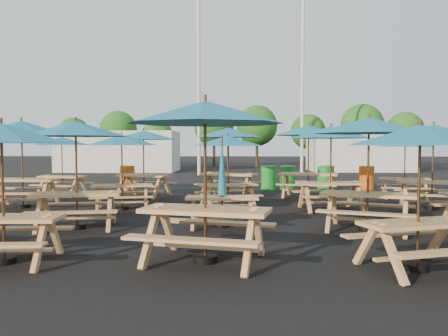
{
  "coord_description": "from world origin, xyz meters",
  "views": [
    {
      "loc": [
        0.54,
        -12.46,
        1.83
      ],
      "look_at": [
        0.0,
        1.5,
        1.1
      ],
      "focal_mm": 35.0,
      "sensor_mm": 36.0,
      "label": 1
    }
  ],
  "objects_px": {
    "picnic_unit_19": "(405,145)",
    "waste_bin_5": "(366,178)",
    "waste_bin_1": "(268,178)",
    "picnic_unit_5": "(76,134)",
    "picnic_unit_13": "(369,131)",
    "picnic_unit_18": "(433,135)",
    "picnic_unit_14": "(331,137)",
    "waste_bin_2": "(288,178)",
    "picnic_unit_6": "(122,144)",
    "picnic_unit_8": "(205,120)",
    "picnic_unit_3": "(62,144)",
    "picnic_unit_11": "(229,136)",
    "picnic_unit_2": "(22,131)",
    "picnic_unit_15": "(309,134)",
    "picnic_unit_9": "(222,189)",
    "picnic_unit_10": "(228,144)",
    "waste_bin_0": "(127,177)",
    "picnic_unit_4": "(1,140)",
    "waste_bin_4": "(327,177)",
    "picnic_unit_7": "(143,138)",
    "picnic_unit_12": "(420,142)",
    "waste_bin_3": "(325,178)"
  },
  "relations": [
    {
      "from": "picnic_unit_19",
      "to": "waste_bin_5",
      "type": "relative_size",
      "value": 2.47
    },
    {
      "from": "picnic_unit_19",
      "to": "waste_bin_1",
      "type": "xyz_separation_m",
      "value": [
        -4.5,
        2.75,
        -1.34
      ]
    },
    {
      "from": "picnic_unit_5",
      "to": "picnic_unit_19",
      "type": "height_order",
      "value": "picnic_unit_5"
    },
    {
      "from": "picnic_unit_13",
      "to": "picnic_unit_18",
      "type": "distance_m",
      "value": 4.21
    },
    {
      "from": "picnic_unit_14",
      "to": "waste_bin_2",
      "type": "height_order",
      "value": "picnic_unit_14"
    },
    {
      "from": "picnic_unit_6",
      "to": "picnic_unit_8",
      "type": "distance_m",
      "value": 6.17
    },
    {
      "from": "picnic_unit_3",
      "to": "picnic_unit_11",
      "type": "height_order",
      "value": "picnic_unit_11"
    },
    {
      "from": "picnic_unit_11",
      "to": "picnic_unit_2",
      "type": "bearing_deg",
      "value": -135.21
    },
    {
      "from": "waste_bin_1",
      "to": "picnic_unit_2",
      "type": "bearing_deg",
      "value": -143.78
    },
    {
      "from": "picnic_unit_15",
      "to": "waste_bin_1",
      "type": "bearing_deg",
      "value": 130.03
    },
    {
      "from": "picnic_unit_6",
      "to": "picnic_unit_13",
      "type": "height_order",
      "value": "picnic_unit_13"
    },
    {
      "from": "picnic_unit_9",
      "to": "picnic_unit_10",
      "type": "distance_m",
      "value": 3.11
    },
    {
      "from": "picnic_unit_6",
      "to": "picnic_unit_19",
      "type": "relative_size",
      "value": 1.04
    },
    {
      "from": "picnic_unit_15",
      "to": "picnic_unit_19",
      "type": "relative_size",
      "value": 1.25
    },
    {
      "from": "picnic_unit_18",
      "to": "waste_bin_0",
      "type": "relative_size",
      "value": 2.93
    },
    {
      "from": "picnic_unit_4",
      "to": "waste_bin_5",
      "type": "xyz_separation_m",
      "value": [
        8.85,
        11.6,
        -1.42
      ]
    },
    {
      "from": "waste_bin_0",
      "to": "waste_bin_1",
      "type": "distance_m",
      "value": 5.86
    },
    {
      "from": "picnic_unit_3",
      "to": "picnic_unit_10",
      "type": "height_order",
      "value": "picnic_unit_3"
    },
    {
      "from": "waste_bin_1",
      "to": "waste_bin_4",
      "type": "distance_m",
      "value": 2.49
    },
    {
      "from": "picnic_unit_5",
      "to": "waste_bin_2",
      "type": "relative_size",
      "value": 2.75
    },
    {
      "from": "picnic_unit_8",
      "to": "picnic_unit_15",
      "type": "height_order",
      "value": "picnic_unit_15"
    },
    {
      "from": "picnic_unit_6",
      "to": "picnic_unit_10",
      "type": "xyz_separation_m",
      "value": [
        2.99,
        0.41,
        -0.02
      ]
    },
    {
      "from": "picnic_unit_7",
      "to": "picnic_unit_18",
      "type": "xyz_separation_m",
      "value": [
        8.87,
        -2.69,
        0.06
      ]
    },
    {
      "from": "picnic_unit_5",
      "to": "picnic_unit_10",
      "type": "height_order",
      "value": "picnic_unit_5"
    },
    {
      "from": "picnic_unit_14",
      "to": "waste_bin_4",
      "type": "distance_m",
      "value": 6.34
    },
    {
      "from": "picnic_unit_19",
      "to": "waste_bin_4",
      "type": "distance_m",
      "value": 3.98
    },
    {
      "from": "waste_bin_0",
      "to": "waste_bin_4",
      "type": "height_order",
      "value": "same"
    },
    {
      "from": "picnic_unit_2",
      "to": "picnic_unit_19",
      "type": "relative_size",
      "value": 1.06
    },
    {
      "from": "picnic_unit_4",
      "to": "picnic_unit_13",
      "type": "distance_m",
      "value": 6.97
    },
    {
      "from": "picnic_unit_2",
      "to": "picnic_unit_8",
      "type": "relative_size",
      "value": 0.87
    },
    {
      "from": "picnic_unit_5",
      "to": "picnic_unit_8",
      "type": "height_order",
      "value": "picnic_unit_8"
    },
    {
      "from": "picnic_unit_12",
      "to": "waste_bin_4",
      "type": "height_order",
      "value": "picnic_unit_12"
    },
    {
      "from": "picnic_unit_12",
      "to": "waste_bin_1",
      "type": "height_order",
      "value": "picnic_unit_12"
    },
    {
      "from": "picnic_unit_15",
      "to": "waste_bin_3",
      "type": "relative_size",
      "value": 3.09
    },
    {
      "from": "waste_bin_0",
      "to": "picnic_unit_10",
      "type": "bearing_deg",
      "value": -50.68
    },
    {
      "from": "picnic_unit_18",
      "to": "waste_bin_5",
      "type": "bearing_deg",
      "value": 106.51
    },
    {
      "from": "picnic_unit_8",
      "to": "waste_bin_2",
      "type": "height_order",
      "value": "picnic_unit_8"
    },
    {
      "from": "waste_bin_2",
      "to": "picnic_unit_13",
      "type": "bearing_deg",
      "value": -84.75
    },
    {
      "from": "picnic_unit_7",
      "to": "picnic_unit_5",
      "type": "bearing_deg",
      "value": -72.78
    },
    {
      "from": "waste_bin_1",
      "to": "waste_bin_5",
      "type": "relative_size",
      "value": 1.0
    },
    {
      "from": "picnic_unit_9",
      "to": "waste_bin_0",
      "type": "distance_m",
      "value": 9.3
    },
    {
      "from": "picnic_unit_3",
      "to": "picnic_unit_10",
      "type": "distance_m",
      "value": 6.75
    },
    {
      "from": "picnic_unit_12",
      "to": "waste_bin_1",
      "type": "bearing_deg",
      "value": 78.73
    },
    {
      "from": "waste_bin_0",
      "to": "waste_bin_3",
      "type": "distance_m",
      "value": 8.17
    },
    {
      "from": "picnic_unit_13",
      "to": "waste_bin_0",
      "type": "bearing_deg",
      "value": 150.87
    },
    {
      "from": "picnic_unit_4",
      "to": "picnic_unit_11",
      "type": "xyz_separation_m",
      "value": [
        3.23,
        8.89,
        0.25
      ]
    },
    {
      "from": "picnic_unit_9",
      "to": "picnic_unit_13",
      "type": "bearing_deg",
      "value": -7.98
    },
    {
      "from": "picnic_unit_3",
      "to": "picnic_unit_9",
      "type": "xyz_separation_m",
      "value": [
        6.05,
        -5.84,
        -1.03
      ]
    },
    {
      "from": "picnic_unit_2",
      "to": "picnic_unit_9",
      "type": "xyz_separation_m",
      "value": [
        5.95,
        -2.76,
        -1.39
      ]
    },
    {
      "from": "picnic_unit_15",
      "to": "picnic_unit_18",
      "type": "xyz_separation_m",
      "value": [
        3.08,
        -2.76,
        -0.1
      ]
    }
  ]
}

